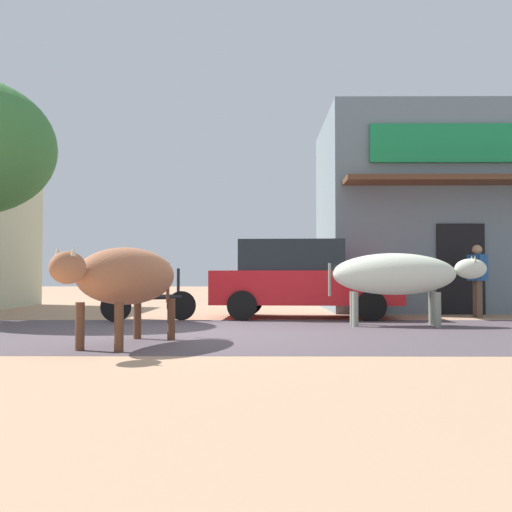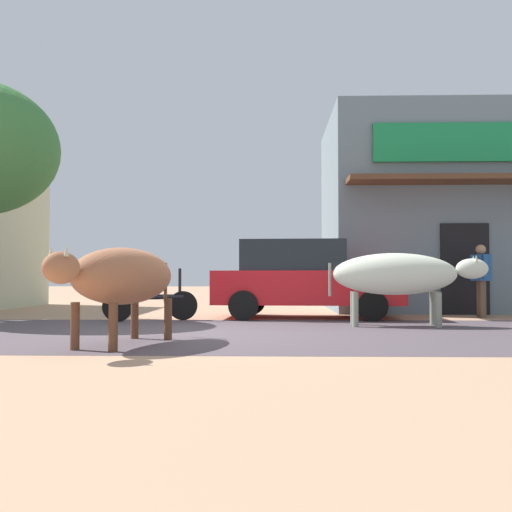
# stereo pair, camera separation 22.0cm
# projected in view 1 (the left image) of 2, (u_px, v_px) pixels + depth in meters

# --- Properties ---
(ground) EXTENTS (80.00, 80.00, 0.00)m
(ground) POSITION_uv_depth(u_px,v_px,m) (201.00, 333.00, 9.40)
(ground) COLOR tan
(asphalt_road) EXTENTS (72.00, 5.43, 0.00)m
(asphalt_road) POSITION_uv_depth(u_px,v_px,m) (201.00, 333.00, 9.40)
(asphalt_road) COLOR #52464D
(asphalt_road) RESTS_ON ground
(storefront_right_club) EXTENTS (7.97, 5.63, 5.09)m
(storefront_right_club) POSITION_uv_depth(u_px,v_px,m) (471.00, 215.00, 16.30)
(storefront_right_club) COLOR slate
(storefront_right_club) RESTS_ON ground
(parked_hatchback_car) EXTENTS (4.03, 2.18, 1.64)m
(parked_hatchback_car) POSITION_uv_depth(u_px,v_px,m) (301.00, 278.00, 12.85)
(parked_hatchback_car) COLOR red
(parked_hatchback_car) RESTS_ON ground
(parked_motorcycle) EXTENTS (1.79, 0.75, 1.04)m
(parked_motorcycle) POSITION_uv_depth(u_px,v_px,m) (151.00, 298.00, 11.88)
(parked_motorcycle) COLOR black
(parked_motorcycle) RESTS_ON ground
(cow_near_brown) EXTENTS (1.36, 2.72, 1.26)m
(cow_near_brown) POSITION_uv_depth(u_px,v_px,m) (127.00, 277.00, 7.75)
(cow_near_brown) COLOR #9E6141
(cow_near_brown) RESTS_ON ground
(cow_far_dark) EXTENTS (2.80, 0.87, 1.30)m
(cow_far_dark) POSITION_uv_depth(u_px,v_px,m) (397.00, 275.00, 10.76)
(cow_far_dark) COLOR silver
(cow_far_dark) RESTS_ON ground
(pedestrian_by_shop) EXTENTS (0.35, 0.61, 1.56)m
(pedestrian_by_shop) POSITION_uv_depth(u_px,v_px,m) (477.00, 275.00, 12.96)
(pedestrian_by_shop) COLOR brown
(pedestrian_by_shop) RESTS_ON ground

